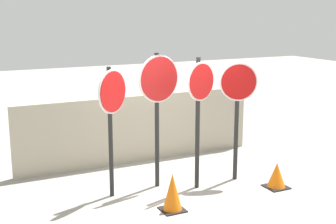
% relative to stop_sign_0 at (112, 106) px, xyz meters
% --- Properties ---
extents(ground_plane, '(40.00, 40.00, 0.00)m').
position_rel_stop_sign_0_xyz_m(ground_plane, '(1.21, -0.18, -1.67)').
color(ground_plane, gray).
extents(fence_back, '(5.47, 0.12, 1.49)m').
position_rel_stop_sign_0_xyz_m(fence_back, '(1.21, 1.70, -0.92)').
color(fence_back, '#A89E89').
rests_on(fence_back, ground).
extents(stop_sign_0, '(0.65, 0.46, 2.36)m').
position_rel_stop_sign_0_xyz_m(stop_sign_0, '(0.00, 0.00, 0.00)').
color(stop_sign_0, black).
rests_on(stop_sign_0, ground).
extents(stop_sign_1, '(0.86, 0.22, 2.55)m').
position_rel_stop_sign_0_xyz_m(stop_sign_1, '(0.93, 0.08, 0.15)').
color(stop_sign_1, black).
rests_on(stop_sign_1, ground).
extents(stop_sign_2, '(0.67, 0.27, 2.48)m').
position_rel_stop_sign_0_xyz_m(stop_sign_2, '(1.58, -0.31, 0.03)').
color(stop_sign_2, black).
rests_on(stop_sign_2, ground).
extents(stop_sign_3, '(0.69, 0.30, 2.34)m').
position_rel_stop_sign_0_xyz_m(stop_sign_3, '(2.46, -0.25, -0.04)').
color(stop_sign_3, black).
rests_on(stop_sign_3, ground).
extents(traffic_cone_0, '(0.39, 0.39, 0.65)m').
position_rel_stop_sign_0_xyz_m(traffic_cone_0, '(0.68, -1.01, -1.35)').
color(traffic_cone_0, black).
rests_on(traffic_cone_0, ground).
extents(traffic_cone_1, '(0.41, 0.41, 0.49)m').
position_rel_stop_sign_0_xyz_m(traffic_cone_1, '(2.92, -0.94, -1.43)').
color(traffic_cone_1, black).
rests_on(traffic_cone_1, ground).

